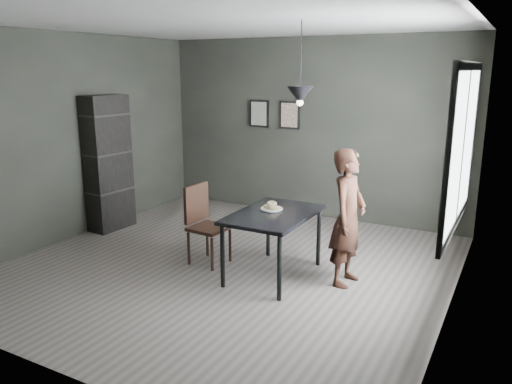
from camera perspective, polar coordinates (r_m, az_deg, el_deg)
The scene contains 13 objects.
ground at distance 6.11m, azimuth -3.15°, elevation -8.40°, with size 5.00×5.00×0.00m, color #3B3733.
back_wall at distance 7.94m, azimuth 6.26°, elevation 7.20°, with size 5.00×0.10×2.80m, color black.
ceiling at distance 5.67m, azimuth -3.54°, elevation 18.78°, with size 5.00×5.00×0.02m.
window_assembly at distance 5.08m, azimuth 22.52°, elevation 4.74°, with size 0.04×1.96×1.56m.
cafe_table at distance 5.61m, azimuth 2.01°, elevation -3.17°, with size 0.80×1.20×0.75m.
white_plate at distance 5.69m, azimuth 1.80°, elevation -2.01°, with size 0.23×0.23×0.01m, color white.
donut_pile at distance 5.68m, azimuth 1.80°, elevation -1.62°, with size 0.21×0.14×0.09m.
woman at distance 5.48m, azimuth 10.46°, elevation -2.91°, with size 0.55×0.36×1.50m, color black.
wood_chair at distance 6.08m, azimuth -6.04°, elevation -3.08°, with size 0.45×0.45×0.96m.
shelf_unit at distance 7.57m, azimuth -16.63°, elevation 3.15°, with size 0.37×0.65×1.96m, color black.
pendant_lamp at distance 5.35m, azimuth 5.06°, elevation 11.01°, with size 0.28×0.28×0.86m.
framed_print_left at distance 8.27m, azimuth 0.36°, elevation 8.95°, with size 0.34×0.04×0.44m.
framed_print_right at distance 8.03m, azimuth 3.87°, elevation 8.76°, with size 0.34×0.04×0.44m.
Camera 1 is at (2.98, -4.80, 2.32)m, focal length 35.00 mm.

